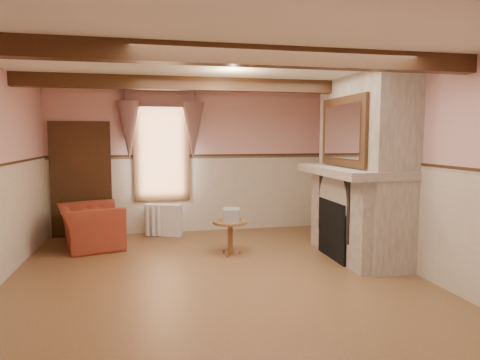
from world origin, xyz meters
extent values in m
cube|color=brown|center=(0.00, 0.00, 0.00)|extent=(5.50, 6.00, 0.01)
cube|color=silver|center=(0.00, 0.00, 2.80)|extent=(5.50, 6.00, 0.01)
cube|color=#DD9E99|center=(0.00, 3.00, 1.40)|extent=(5.50, 0.02, 2.80)
cube|color=#DD9E99|center=(0.00, -3.00, 1.40)|extent=(5.50, 0.02, 2.80)
cube|color=#DD9E99|center=(2.75, 0.00, 1.40)|extent=(0.02, 6.00, 2.80)
cube|color=black|center=(2.00, 0.60, 0.45)|extent=(0.20, 0.95, 0.90)
imported|color=maroon|center=(-1.84, 2.04, 0.37)|extent=(1.25, 1.35, 0.74)
cylinder|color=brown|center=(0.41, 1.12, 0.28)|extent=(0.68, 0.68, 0.55)
cube|color=#B7AD8C|center=(0.42, 1.11, 0.65)|extent=(0.32, 0.37, 0.20)
cube|color=silver|center=(-0.60, 2.70, 0.30)|extent=(0.72, 0.43, 0.60)
imported|color=brown|center=(2.24, 0.35, 1.46)|extent=(0.35, 0.35, 0.09)
cube|color=#311F0D|center=(2.24, 1.39, 1.52)|extent=(0.14, 0.24, 0.20)
cylinder|color=#B48432|center=(2.24, 1.23, 1.56)|extent=(0.11, 0.11, 0.28)
cylinder|color=#A8141C|center=(2.24, -0.10, 1.50)|extent=(0.06, 0.06, 0.16)
cylinder|color=yellow|center=(2.24, -0.03, 1.48)|extent=(0.06, 0.06, 0.12)
cube|color=gray|center=(2.42, 0.60, 1.40)|extent=(0.85, 2.00, 2.80)
cube|color=gray|center=(2.24, 0.60, 1.36)|extent=(1.05, 2.05, 0.12)
cube|color=silver|center=(2.06, 0.60, 1.97)|extent=(0.06, 1.44, 1.04)
cube|color=black|center=(-2.10, 2.94, 1.05)|extent=(1.10, 0.10, 2.10)
cube|color=white|center=(-0.60, 2.97, 1.65)|extent=(1.06, 0.08, 2.02)
cube|color=gray|center=(-0.60, 2.88, 2.25)|extent=(1.30, 0.14, 1.40)
cube|color=black|center=(0.00, -1.20, 2.70)|extent=(5.50, 0.18, 0.20)
cube|color=black|center=(0.00, 1.20, 2.70)|extent=(5.50, 0.18, 0.20)
camera|label=1|loc=(-0.83, -5.49, 1.89)|focal=32.00mm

